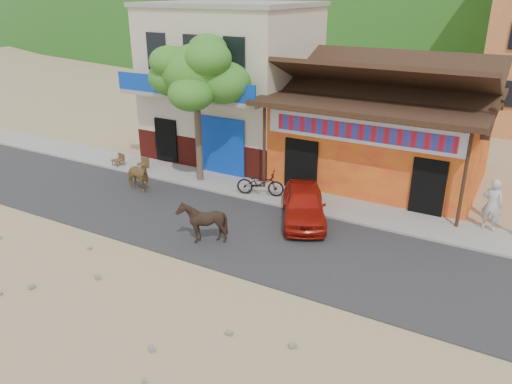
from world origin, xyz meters
The scene contains 13 objects.
ground centered at (0.00, 0.00, 0.00)m, with size 120.00×120.00×0.00m, color #9E825B.
road centered at (0.00, 2.50, 0.02)m, with size 60.00×5.00×0.04m, color #28282B.
sidewalk centered at (0.00, 6.00, 0.06)m, with size 60.00×2.00×0.12m, color gray.
dance_club centered at (2.00, 10.00, 1.80)m, with size 8.00×6.00×3.60m, color orange.
cafe_building centered at (-5.50, 10.00, 3.50)m, with size 7.00×6.00×7.00m, color beige.
tree centered at (-4.60, 5.80, 3.12)m, with size 3.00×3.00×6.00m, color #2D721E, non-canonical shape.
cow_tan centered at (-6.18, 3.61, 0.66)m, with size 0.67×1.48×1.25m, color olive.
cow_dark centered at (-1.31, 1.29, 0.75)m, with size 1.15×1.30×1.43m, color black.
red_car centered at (0.89, 4.40, 0.67)m, with size 1.48×3.67×1.25m, color #A2160B.
scooter centered at (-1.50, 5.54, 0.62)m, with size 0.66×1.90×1.00m, color black.
pedestrian centered at (6.76, 6.70, 1.03)m, with size 0.67×0.44×1.83m, color silver.
cafe_chair_left centered at (-9.00, 5.44, 0.62)m, with size 0.47×0.47×1.01m, color #4A3218, non-canonical shape.
cafe_chair_right centered at (-7.69, 5.66, 0.57)m, with size 0.42×0.42×0.90m, color #4A3018, non-canonical shape.
Camera 1 is at (7.37, -10.56, 7.78)m, focal length 35.00 mm.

